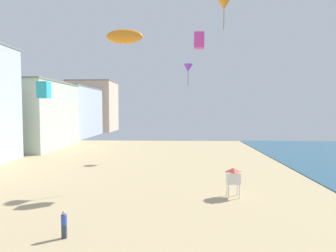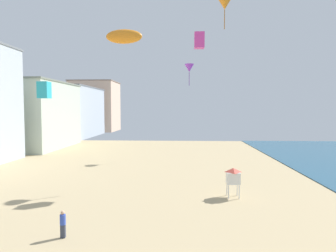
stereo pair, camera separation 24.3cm
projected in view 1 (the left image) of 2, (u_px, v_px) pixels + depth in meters
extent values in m
cube|color=#B7C6B2|center=(27.00, 116.00, 57.15)|extent=(13.98, 18.40, 12.63)
cube|color=slate|center=(26.00, 82.00, 56.77)|extent=(14.26, 18.76, 0.30)
cube|color=#ADB7C1|center=(71.00, 112.00, 80.23)|extent=(11.50, 21.76, 13.27)
cube|color=slate|center=(71.00, 88.00, 79.83)|extent=(11.73, 22.19, 0.30)
cube|color=beige|center=(93.00, 107.00, 100.63)|extent=(14.51, 14.06, 16.72)
cube|color=#89715E|center=(93.00, 82.00, 100.13)|extent=(14.80, 14.34, 0.30)
cube|color=#383D4C|center=(64.00, 232.00, 17.28)|extent=(0.28, 0.18, 0.80)
cylinder|color=#334CB2|center=(64.00, 220.00, 17.24)|extent=(0.34, 0.34, 0.60)
sphere|color=tan|center=(64.00, 213.00, 17.21)|extent=(0.24, 0.24, 0.24)
cylinder|color=white|center=(229.00, 191.00, 24.94)|extent=(0.10, 0.10, 1.20)
cylinder|color=white|center=(239.00, 192.00, 24.90)|extent=(0.10, 0.10, 1.20)
cylinder|color=white|center=(227.00, 189.00, 25.83)|extent=(0.10, 0.10, 1.20)
cylinder|color=white|center=(237.00, 189.00, 25.80)|extent=(0.10, 0.10, 1.20)
cube|color=white|center=(233.00, 178.00, 25.30)|extent=(1.10, 1.10, 1.00)
pyramid|color=#D14C3D|center=(233.00, 170.00, 25.26)|extent=(1.10, 1.10, 0.35)
cone|color=orange|center=(224.00, 4.00, 33.69)|extent=(1.53, 1.53, 1.25)
cylinder|color=#A75C15|center=(224.00, 20.00, 33.79)|extent=(0.08, 0.08, 2.23)
cube|color=#2DB7CC|center=(44.00, 90.00, 25.80)|extent=(0.93, 0.93, 1.46)
cone|color=purple|center=(188.00, 68.00, 46.40)|extent=(1.51, 1.51, 1.23)
cylinder|color=#63278B|center=(188.00, 79.00, 46.50)|extent=(0.08, 0.08, 2.19)
cube|color=#DB3D9E|center=(199.00, 40.00, 30.16)|extent=(1.02, 1.02, 1.60)
ellipsoid|color=orange|center=(124.00, 36.00, 22.34)|extent=(2.80, 0.78, 1.09)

